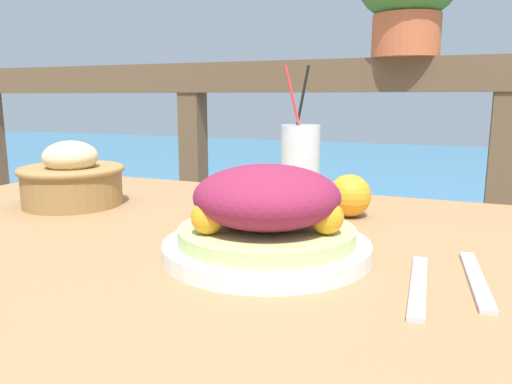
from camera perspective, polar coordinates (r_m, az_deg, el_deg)
name	(u,v)px	position (r m, az deg, el deg)	size (l,w,h in m)	color
patio_table	(193,299)	(0.77, -7.27, -12.08)	(1.19, 0.79, 0.76)	#997047
railing_fence	(329,165)	(1.48, 8.39, 3.02)	(2.80, 0.08, 1.06)	brown
sea_backdrop	(408,195)	(4.01, 17.03, -0.36)	(12.00, 4.00, 0.41)	teal
salad_plate	(267,218)	(0.62, 1.23, -2.97)	(0.26, 0.26, 0.12)	white
drink_glass	(300,165)	(0.91, 5.06, 3.08)	(0.07, 0.07, 0.25)	silver
bread_basket	(72,179)	(0.97, -20.29, 1.41)	(0.19, 0.19, 0.12)	olive
fork	(418,285)	(0.56, 18.07, -10.05)	(0.03, 0.18, 0.00)	silver
knife	(476,279)	(0.60, 23.85, -9.06)	(0.03, 0.18, 0.00)	silver
orange_near_basket	(349,196)	(0.84, 10.64, -0.42)	(0.07, 0.07, 0.07)	orange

